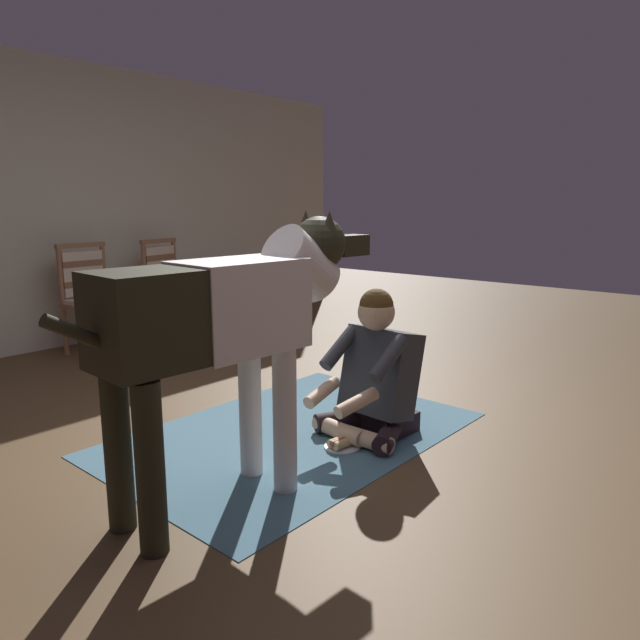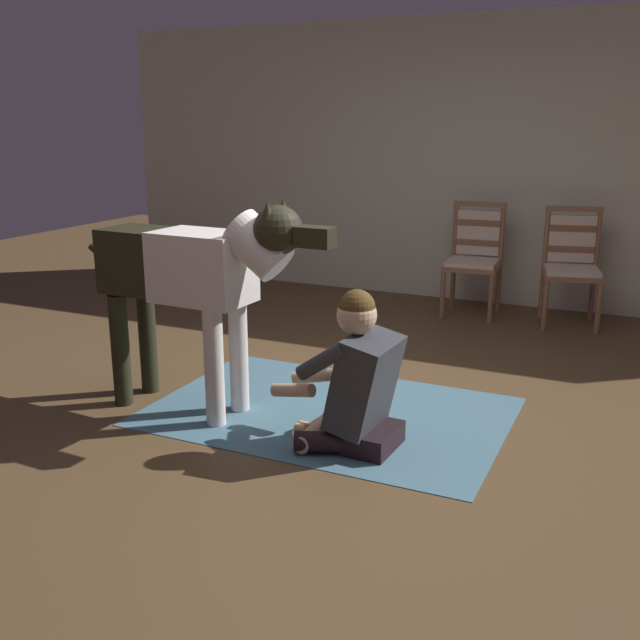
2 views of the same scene
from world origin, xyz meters
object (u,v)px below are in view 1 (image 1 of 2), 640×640
at_px(dining_chair_right_of_pair, 170,284).
at_px(person_sitting_on_floor, 375,376).
at_px(hot_dog_on_plate, 342,443).
at_px(large_dog, 229,317).
at_px(dining_chair_left_of_pair, 92,293).

bearing_deg(dining_chair_right_of_pair, person_sitting_on_floor, -103.43).
height_order(dining_chair_right_of_pair, hot_dog_on_plate, dining_chair_right_of_pair).
relative_size(dining_chair_right_of_pair, hot_dog_on_plate, 4.89).
bearing_deg(large_dog, person_sitting_on_floor, -2.72).
height_order(dining_chair_left_of_pair, dining_chair_right_of_pair, same).
xyz_separation_m(dining_chair_left_of_pair, person_sitting_on_floor, (0.10, -3.02, -0.19)).
xyz_separation_m(dining_chair_right_of_pair, large_dog, (-1.75, -2.97, 0.30)).
relative_size(dining_chair_right_of_pair, large_dog, 0.59).
distance_m(dining_chair_right_of_pair, hot_dog_on_plate, 3.21).
relative_size(dining_chair_right_of_pair, person_sitting_on_floor, 1.14).
bearing_deg(person_sitting_on_floor, dining_chair_right_of_pair, 76.57).
bearing_deg(hot_dog_on_plate, person_sitting_on_floor, -2.72).
bearing_deg(dining_chair_left_of_pair, dining_chair_right_of_pair, -0.13).
distance_m(dining_chair_left_of_pair, person_sitting_on_floor, 3.03).
bearing_deg(hot_dog_on_plate, dining_chair_left_of_pair, 86.54).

